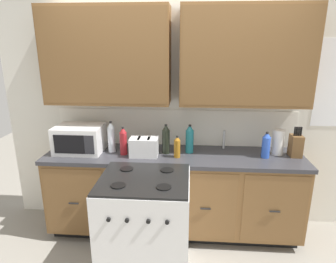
# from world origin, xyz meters

# --- Properties ---
(ground_plane) EXTENTS (8.00, 8.00, 0.00)m
(ground_plane) POSITION_xyz_m (0.00, 0.00, 0.00)
(ground_plane) COLOR gray
(wall_unit) EXTENTS (3.82, 0.40, 2.57)m
(wall_unit) POSITION_xyz_m (0.00, 0.50, 1.66)
(wall_unit) COLOR silver
(wall_unit) RESTS_ON ground_plane
(counter_run) EXTENTS (2.65, 0.64, 0.92)m
(counter_run) POSITION_xyz_m (0.00, 0.30, 0.47)
(counter_run) COLOR black
(counter_run) RESTS_ON ground_plane
(stove_range) EXTENTS (0.76, 0.68, 0.95)m
(stove_range) POSITION_xyz_m (-0.21, -0.33, 0.47)
(stove_range) COLOR white
(stove_range) RESTS_ON ground_plane
(microwave) EXTENTS (0.48, 0.37, 0.28)m
(microwave) POSITION_xyz_m (-0.99, 0.30, 1.06)
(microwave) COLOR white
(microwave) RESTS_ON counter_run
(toaster) EXTENTS (0.28, 0.18, 0.19)m
(toaster) POSITION_xyz_m (-0.30, 0.23, 1.01)
(toaster) COLOR white
(toaster) RESTS_ON counter_run
(knife_block) EXTENTS (0.11, 0.14, 0.31)m
(knife_block) POSITION_xyz_m (1.22, 0.33, 1.03)
(knife_block) COLOR brown
(knife_block) RESTS_ON counter_run
(sink_faucet) EXTENTS (0.02, 0.02, 0.20)m
(sink_faucet) POSITION_xyz_m (0.53, 0.51, 1.02)
(sink_faucet) COLOR #B2B5BA
(sink_faucet) RESTS_ON counter_run
(paper_towel_roll) EXTENTS (0.12, 0.12, 0.26)m
(paper_towel_roll) POSITION_xyz_m (1.06, 0.38, 1.05)
(paper_towel_roll) COLOR white
(paper_towel_roll) RESTS_ON counter_run
(bottle_red) EXTENTS (0.07, 0.07, 0.29)m
(bottle_red) POSITION_xyz_m (-0.51, 0.25, 1.06)
(bottle_red) COLOR maroon
(bottle_red) RESTS_ON counter_run
(bottle_dark) EXTENTS (0.08, 0.08, 0.31)m
(bottle_dark) POSITION_xyz_m (-0.08, 0.32, 1.07)
(bottle_dark) COLOR black
(bottle_dark) RESTS_ON counter_run
(bottle_blue) EXTENTS (0.08, 0.08, 0.26)m
(bottle_blue) POSITION_xyz_m (0.92, 0.28, 1.05)
(bottle_blue) COLOR blue
(bottle_blue) RESTS_ON counter_run
(bottle_teal) EXTENTS (0.08, 0.08, 0.30)m
(bottle_teal) POSITION_xyz_m (0.16, 0.36, 1.06)
(bottle_teal) COLOR #1E707A
(bottle_teal) RESTS_ON counter_run
(bottle_clear) EXTENTS (0.08, 0.08, 0.33)m
(bottle_clear) POSITION_xyz_m (-0.65, 0.32, 1.08)
(bottle_clear) COLOR silver
(bottle_clear) RESTS_ON counter_run
(bottle_amber) EXTENTS (0.06, 0.06, 0.22)m
(bottle_amber) POSITION_xyz_m (0.04, 0.21, 1.03)
(bottle_amber) COLOR #9E6619
(bottle_amber) RESTS_ON counter_run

